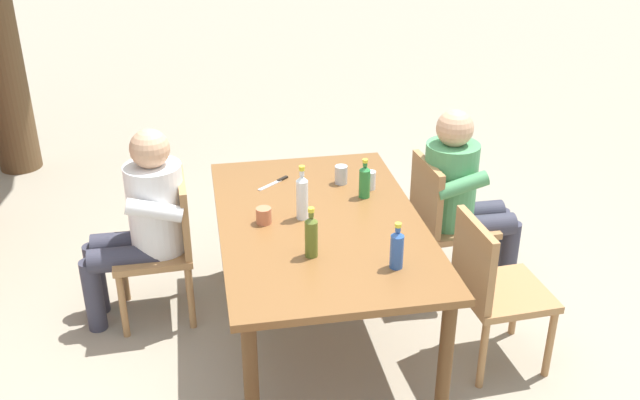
% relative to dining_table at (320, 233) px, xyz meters
% --- Properties ---
extents(ground_plane, '(24.00, 24.00, 0.00)m').
position_rel_dining_table_xyz_m(ground_plane, '(0.00, 0.00, -0.67)').
color(ground_plane, gray).
extents(dining_table, '(1.72, 1.08, 0.75)m').
position_rel_dining_table_xyz_m(dining_table, '(0.00, 0.00, 0.00)').
color(dining_table, brown).
rests_on(dining_table, ground_plane).
extents(chair_far_right, '(0.46, 0.46, 0.87)m').
position_rel_dining_table_xyz_m(chair_far_right, '(0.39, 0.84, -0.18)').
color(chair_far_right, '#A37547').
rests_on(chair_far_right, ground_plane).
extents(chair_near_right, '(0.47, 0.47, 0.87)m').
position_rel_dining_table_xyz_m(chair_near_right, '(0.38, -0.84, -0.18)').
color(chair_near_right, '#A37547').
rests_on(chair_near_right, ground_plane).
extents(chair_near_left, '(0.47, 0.47, 0.87)m').
position_rel_dining_table_xyz_m(chair_near_left, '(-0.39, -0.84, -0.18)').
color(chair_near_left, '#A37547').
rests_on(chair_near_left, ground_plane).
extents(person_in_white_shirt, '(0.47, 0.61, 1.18)m').
position_rel_dining_table_xyz_m(person_in_white_shirt, '(0.39, 0.95, -0.01)').
color(person_in_white_shirt, white).
rests_on(person_in_white_shirt, ground_plane).
extents(person_in_plaid_shirt, '(0.47, 0.61, 1.18)m').
position_rel_dining_table_xyz_m(person_in_plaid_shirt, '(0.39, -0.95, -0.01)').
color(person_in_plaid_shirt, '#4C935B').
rests_on(person_in_plaid_shirt, ground_plane).
extents(bottle_olive, '(0.06, 0.06, 0.26)m').
position_rel_dining_table_xyz_m(bottle_olive, '(-0.36, 0.11, 0.19)').
color(bottle_olive, '#566623').
rests_on(bottle_olive, dining_table).
extents(bottle_blue, '(0.06, 0.06, 0.24)m').
position_rel_dining_table_xyz_m(bottle_blue, '(-0.53, -0.27, 0.18)').
color(bottle_blue, '#2D56A3').
rests_on(bottle_blue, dining_table).
extents(bottle_green, '(0.06, 0.06, 0.23)m').
position_rel_dining_table_xyz_m(bottle_green, '(0.23, -0.30, 0.18)').
color(bottle_green, '#287A38').
rests_on(bottle_green, dining_table).
extents(bottle_clear, '(0.06, 0.06, 0.30)m').
position_rel_dining_table_xyz_m(bottle_clear, '(0.04, 0.09, 0.21)').
color(bottle_clear, white).
rests_on(bottle_clear, dining_table).
extents(cup_glass, '(0.06, 0.06, 0.11)m').
position_rel_dining_table_xyz_m(cup_glass, '(0.33, -0.36, 0.13)').
color(cup_glass, silver).
rests_on(cup_glass, dining_table).
extents(cup_steel, '(0.07, 0.07, 0.11)m').
position_rel_dining_table_xyz_m(cup_steel, '(0.44, -0.21, 0.13)').
color(cup_steel, '#B2B7BC').
rests_on(cup_steel, dining_table).
extents(cup_terracotta, '(0.08, 0.08, 0.09)m').
position_rel_dining_table_xyz_m(cup_terracotta, '(0.02, 0.30, 0.12)').
color(cup_terracotta, '#BC6B47').
rests_on(cup_terracotta, dining_table).
extents(table_knife, '(0.17, 0.20, 0.01)m').
position_rel_dining_table_xyz_m(table_knife, '(0.51, 0.17, 0.08)').
color(table_knife, silver).
rests_on(table_knife, dining_table).
extents(backpack_by_far_side, '(0.30, 0.23, 0.40)m').
position_rel_dining_table_xyz_m(backpack_by_far_side, '(1.42, 0.16, -0.48)').
color(backpack_by_far_side, '#2D4784').
rests_on(backpack_by_far_side, ground_plane).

